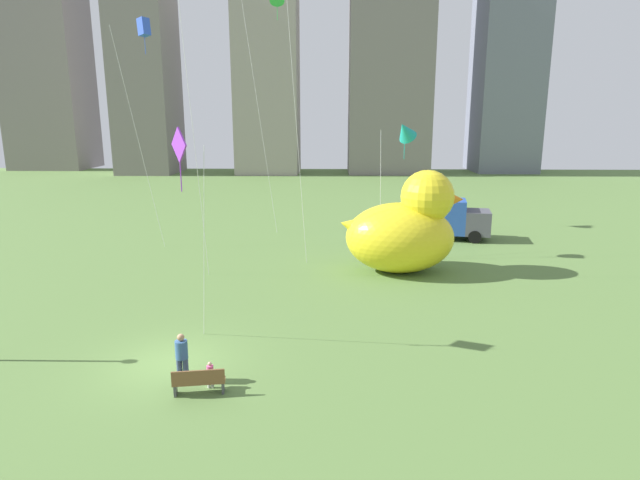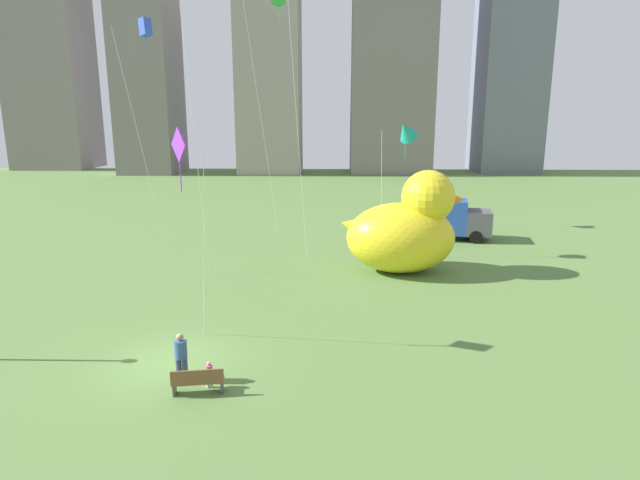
{
  "view_description": "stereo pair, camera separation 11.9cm",
  "coord_description": "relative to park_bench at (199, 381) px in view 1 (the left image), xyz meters",
  "views": [
    {
      "loc": [
        5.92,
        -17.75,
        8.82
      ],
      "look_at": [
        5.32,
        4.87,
        3.47
      ],
      "focal_mm": 30.13,
      "sensor_mm": 36.0,
      "label": 1
    },
    {
      "loc": [
        6.04,
        -17.75,
        8.82
      ],
      "look_at": [
        5.32,
        4.87,
        3.47
      ],
      "focal_mm": 30.13,
      "sensor_mm": 36.0,
      "label": 2
    }
  ],
  "objects": [
    {
      "name": "kite_teal",
      "position": [
        8.52,
        17.35,
        7.33
      ],
      "size": [
        2.33,
        2.75,
        8.6
      ],
      "color": "silver",
      "rests_on": "ground"
    },
    {
      "name": "city_skyline",
      "position": [
        -7.18,
        68.87,
        17.32
      ],
      "size": [
        82.37,
        16.12,
        40.57
      ],
      "color": "gray",
      "rests_on": "ground"
    },
    {
      "name": "ground_plane",
      "position": [
        -1.62,
        2.2,
        -0.48
      ],
      "size": [
        140.0,
        140.0,
        0.0
      ],
      "primitive_type": "plane",
      "color": "#587A3D"
    },
    {
      "name": "giant_inflatable_duck",
      "position": [
        8.27,
        14.06,
        2.0
      ],
      "size": [
        7.01,
        4.5,
        5.81
      ],
      "color": "yellow",
      "rests_on": "ground"
    },
    {
      "name": "box_truck",
      "position": [
        12.15,
        22.49,
        0.97
      ],
      "size": [
        6.42,
        3.34,
        2.85
      ],
      "color": "#264CA5",
      "rests_on": "ground"
    },
    {
      "name": "park_bench",
      "position": [
        0.0,
        0.0,
        0.0
      ],
      "size": [
        1.72,
        0.71,
        0.9
      ],
      "color": "brown",
      "rests_on": "ground"
    },
    {
      "name": "kite_blue",
      "position": [
        -8.25,
        21.5,
        13.75
      ],
      "size": [
        2.91,
        2.38,
        14.95
      ],
      "color": "silver",
      "rests_on": "ground"
    },
    {
      "name": "person_adult",
      "position": [
        -0.76,
        0.86,
        0.47
      ],
      "size": [
        0.42,
        0.42,
        1.71
      ],
      "color": "#38476B",
      "rests_on": "ground"
    },
    {
      "name": "kite_purple",
      "position": [
        -1.26,
        3.9,
        6.98
      ],
      "size": [
        1.4,
        1.5,
        8.36
      ],
      "color": "silver",
      "rests_on": "ground"
    },
    {
      "name": "person_child",
      "position": [
        0.27,
        0.44,
        0.03
      ],
      "size": [
        0.23,
        0.23,
        0.92
      ],
      "color": "silver",
      "rests_on": "ground"
    }
  ]
}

